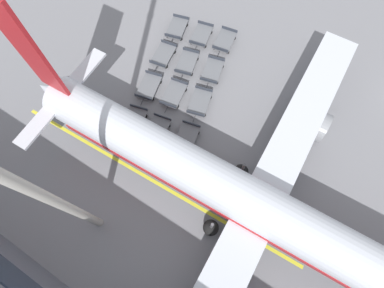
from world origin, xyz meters
name	(u,v)px	position (x,y,z in m)	size (l,w,h in m)	color
airplane	(272,214)	(17.78, -6.98, 3.21)	(37.02, 44.16, 14.03)	silver
baggage_dolly_row_near_col_a	(177,28)	(4.94, -23.78, 0.48)	(3.67, 2.41, 0.92)	slate
baggage_dolly_row_near_col_b	(163,55)	(8.59, -23.03, 0.48)	(3.66, 2.17, 0.92)	slate
baggage_dolly_row_near_col_c	(149,87)	(12.44, -22.09, 0.48)	(3.67, 2.36, 0.92)	slate
baggage_dolly_row_near_col_d	(134,122)	(16.23, -21.09, 0.48)	(3.67, 2.39, 0.92)	slate
baggage_dolly_row_mid_a_col_a	(201,35)	(4.37, -21.11, 0.48)	(3.67, 2.31, 0.92)	slate
baggage_dolly_row_mid_a_col_b	(187,63)	(8.13, -20.48, 0.48)	(3.67, 2.40, 0.92)	slate
baggage_dolly_row_mid_a_col_c	(174,94)	(11.84, -19.59, 0.48)	(3.66, 2.19, 0.92)	slate
baggage_dolly_row_mid_a_col_d	(157,131)	(15.89, -18.76, 0.48)	(3.67, 2.24, 0.92)	slate
baggage_dolly_row_mid_b_col_a	(225,41)	(3.70, -18.67, 0.48)	(3.66, 2.17, 0.92)	slate
baggage_dolly_row_mid_b_col_b	(212,71)	(7.58, -17.84, 0.48)	(3.67, 2.37, 0.92)	slate
baggage_dolly_row_mid_b_col_c	(200,102)	(11.29, -17.02, 0.48)	(3.67, 2.41, 0.92)	slate
baggage_dolly_row_mid_b_col_d	(186,138)	(15.07, -16.11, 0.48)	(3.67, 2.30, 0.92)	slate
stand_guidance_stripe	(154,181)	(19.79, -16.40, 0.00)	(1.38, 27.51, 0.01)	yellow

